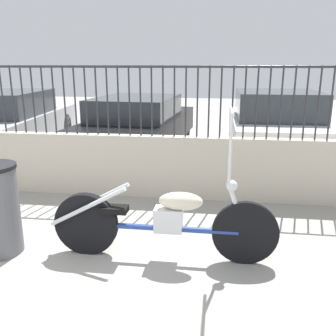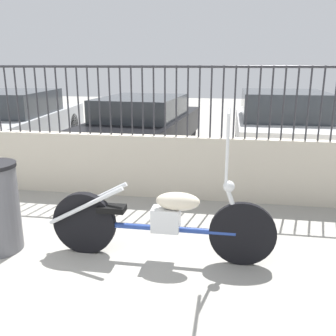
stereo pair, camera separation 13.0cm
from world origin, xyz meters
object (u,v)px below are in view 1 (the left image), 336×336
car_black (139,124)px  car_white (275,124)px  motorcycle_blue (153,220)px  car_silver (10,121)px

car_black → car_white: bearing=-83.9°
motorcycle_blue → car_white: (1.79, 4.71, 0.28)m
motorcycle_blue → car_white: size_ratio=0.58×
motorcycle_blue → car_black: motorcycle_blue is taller
motorcycle_blue → car_silver: (-4.12, 4.53, 0.26)m
car_white → car_black: bearing=91.5°
car_silver → car_white: size_ratio=1.18×
car_silver → car_black: 2.98m
car_white → car_silver: bearing=91.4°
motorcycle_blue → car_silver: 6.13m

